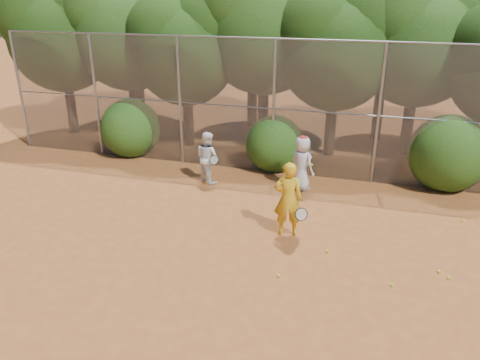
% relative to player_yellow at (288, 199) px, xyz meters
% --- Properties ---
extents(ground, '(80.00, 80.00, 0.00)m').
position_rel_player_yellow_xyz_m(ground, '(-0.22, -2.21, -0.89)').
color(ground, brown).
rests_on(ground, ground).
extents(fence_back, '(20.05, 0.09, 4.03)m').
position_rel_player_yellow_xyz_m(fence_back, '(-0.34, 3.79, 1.16)').
color(fence_back, gray).
rests_on(fence_back, ground).
extents(tree_0, '(4.38, 3.81, 6.00)m').
position_rel_player_yellow_xyz_m(tree_0, '(-9.67, 5.83, 3.04)').
color(tree_0, black).
rests_on(tree_0, ground).
extents(tree_1, '(4.64, 4.03, 6.35)m').
position_rel_player_yellow_xyz_m(tree_1, '(-7.16, 6.33, 3.27)').
color(tree_1, black).
rests_on(tree_1, ground).
extents(tree_2, '(3.99, 3.47, 5.47)m').
position_rel_player_yellow_xyz_m(tree_2, '(-4.67, 5.63, 2.69)').
color(tree_2, black).
rests_on(tree_2, ground).
extents(tree_3, '(4.89, 4.26, 6.70)m').
position_rel_player_yellow_xyz_m(tree_3, '(-2.16, 6.64, 3.51)').
color(tree_3, black).
rests_on(tree_3, ground).
extents(tree_4, '(4.19, 3.64, 5.73)m').
position_rel_player_yellow_xyz_m(tree_4, '(0.33, 6.03, 2.87)').
color(tree_4, black).
rests_on(tree_4, ground).
extents(tree_5, '(4.51, 3.92, 6.17)m').
position_rel_player_yellow_xyz_m(tree_5, '(2.83, 6.83, 3.16)').
color(tree_5, black).
rests_on(tree_5, ground).
extents(tree_9, '(4.83, 4.20, 6.62)m').
position_rel_player_yellow_xyz_m(tree_9, '(-8.16, 8.64, 3.45)').
color(tree_9, black).
rests_on(tree_9, ground).
extents(tree_10, '(5.15, 4.48, 7.06)m').
position_rel_player_yellow_xyz_m(tree_10, '(-3.16, 8.84, 3.74)').
color(tree_10, black).
rests_on(tree_10, ground).
extents(tree_11, '(4.64, 4.03, 6.35)m').
position_rel_player_yellow_xyz_m(tree_11, '(1.84, 8.43, 3.27)').
color(tree_11, black).
rests_on(tree_11, ground).
extents(bush_0, '(2.00, 2.00, 2.00)m').
position_rel_player_yellow_xyz_m(bush_0, '(-6.22, 4.09, 0.11)').
color(bush_0, '#1F4611').
rests_on(bush_0, ground).
extents(bush_1, '(1.80, 1.80, 1.80)m').
position_rel_player_yellow_xyz_m(bush_1, '(-1.22, 4.09, 0.01)').
color(bush_1, '#1F4611').
rests_on(bush_1, ground).
extents(bush_2, '(2.20, 2.20, 2.20)m').
position_rel_player_yellow_xyz_m(bush_2, '(3.78, 4.09, 0.21)').
color(bush_2, '#1F4611').
rests_on(bush_2, ground).
extents(player_yellow, '(0.88, 0.62, 1.78)m').
position_rel_player_yellow_xyz_m(player_yellow, '(0.00, 0.00, 0.00)').
color(player_yellow, gold).
rests_on(player_yellow, ground).
extents(player_teen, '(0.91, 0.84, 1.59)m').
position_rel_player_yellow_xyz_m(player_teen, '(-0.13, 2.68, -0.10)').
color(player_teen, silver).
rests_on(player_teen, ground).
extents(player_white, '(0.93, 0.88, 1.52)m').
position_rel_player_yellow_xyz_m(player_white, '(-2.86, 2.49, -0.13)').
color(player_white, white).
rests_on(player_white, ground).
extents(ball_0, '(0.07, 0.07, 0.07)m').
position_rel_player_yellow_xyz_m(ball_0, '(3.43, -0.91, -0.86)').
color(ball_0, '#B3D025').
rests_on(ball_0, ground).
extents(ball_1, '(0.07, 0.07, 0.07)m').
position_rel_player_yellow_xyz_m(ball_1, '(3.25, -0.73, -0.86)').
color(ball_1, '#B3D025').
rests_on(ball_1, ground).
extents(ball_2, '(0.07, 0.07, 0.07)m').
position_rel_player_yellow_xyz_m(ball_2, '(0.19, -1.79, -0.86)').
color(ball_2, '#B3D025').
rests_on(ball_2, ground).
extents(ball_3, '(0.07, 0.07, 0.07)m').
position_rel_player_yellow_xyz_m(ball_3, '(2.34, -1.47, -0.86)').
color(ball_3, '#B3D025').
rests_on(ball_3, ground).
extents(ball_4, '(0.07, 0.07, 0.07)m').
position_rel_player_yellow_xyz_m(ball_4, '(1.01, -0.58, -0.86)').
color(ball_4, '#B3D025').
rests_on(ball_4, ground).
extents(ball_5, '(0.07, 0.07, 0.07)m').
position_rel_player_yellow_xyz_m(ball_5, '(4.04, 1.81, -0.86)').
color(ball_5, '#B3D025').
rests_on(ball_5, ground).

